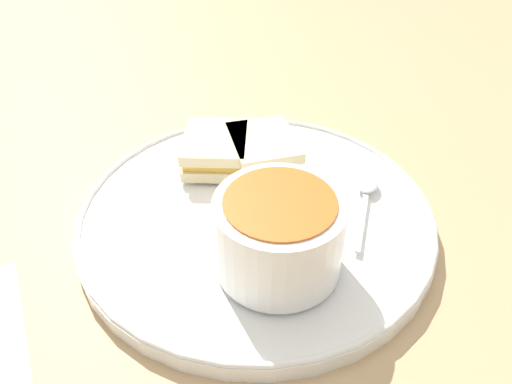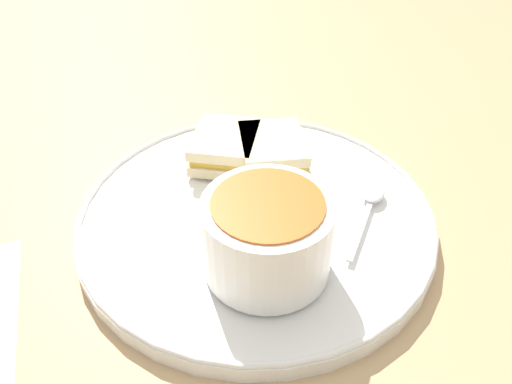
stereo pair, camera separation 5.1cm
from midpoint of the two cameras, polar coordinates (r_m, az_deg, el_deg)
ground_plane at (r=0.54m, az=-2.69°, el=-3.68°), size 2.40×2.40×0.00m
plate at (r=0.53m, az=-2.72°, el=-2.79°), size 0.37×0.37×0.02m
soup_bowl at (r=0.44m, az=-0.68°, el=-4.95°), size 0.12×0.12×0.08m
spoon at (r=0.55m, az=9.99°, el=0.14°), size 0.10×0.09×0.01m
sandwich_half_near at (r=0.58m, az=-1.63°, el=4.72°), size 0.10×0.09×0.03m
sandwich_half_far at (r=0.59m, az=-7.14°, el=4.82°), size 0.11×0.10×0.03m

